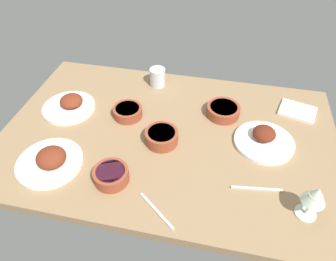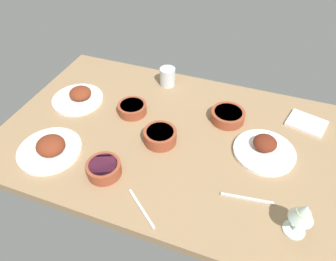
{
  "view_description": "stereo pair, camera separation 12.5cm",
  "coord_description": "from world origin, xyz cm",
  "px_view_note": "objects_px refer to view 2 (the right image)",
  "views": [
    {
      "loc": [
        18.81,
        -88.24,
        92.11
      ],
      "look_at": [
        0.0,
        0.0,
        6.0
      ],
      "focal_mm": 31.97,
      "sensor_mm": 36.0,
      "label": 1
    },
    {
      "loc": [
        30.78,
        -84.81,
        92.11
      ],
      "look_at": [
        0.0,
        0.0,
        6.0
      ],
      "focal_mm": 31.97,
      "sensor_mm": 36.0,
      "label": 2
    }
  ],
  "objects_px": {
    "bowl_pasta": "(132,108)",
    "bowl_onions": "(104,168)",
    "spoon_loose": "(141,208)",
    "folded_napkin": "(307,123)",
    "plate_near_viewer": "(79,97)",
    "water_tumbler": "(168,77)",
    "plate_center_main": "(264,149)",
    "bowl_cream": "(160,136)",
    "plate_far_side": "(50,148)",
    "bowl_sauce": "(228,115)",
    "fork_loose": "(247,199)",
    "wine_glass": "(303,214)"
  },
  "relations": [
    {
      "from": "plate_center_main",
      "to": "bowl_onions",
      "type": "bearing_deg",
      "value": -150.39
    },
    {
      "from": "wine_glass",
      "to": "folded_napkin",
      "type": "relative_size",
      "value": 0.9
    },
    {
      "from": "bowl_pasta",
      "to": "folded_napkin",
      "type": "xyz_separation_m",
      "value": [
        0.75,
        0.19,
        -0.02
      ]
    },
    {
      "from": "plate_far_side",
      "to": "spoon_loose",
      "type": "distance_m",
      "value": 0.45
    },
    {
      "from": "water_tumbler",
      "to": "fork_loose",
      "type": "distance_m",
      "value": 0.74
    },
    {
      "from": "bowl_onions",
      "to": "fork_loose",
      "type": "distance_m",
      "value": 0.52
    },
    {
      "from": "plate_near_viewer",
      "to": "wine_glass",
      "type": "bearing_deg",
      "value": -19.12
    },
    {
      "from": "wine_glass",
      "to": "folded_napkin",
      "type": "distance_m",
      "value": 0.55
    },
    {
      "from": "bowl_sauce",
      "to": "spoon_loose",
      "type": "relative_size",
      "value": 0.85
    },
    {
      "from": "fork_loose",
      "to": "bowl_cream",
      "type": "bearing_deg",
      "value": -30.27
    },
    {
      "from": "bowl_onions",
      "to": "bowl_cream",
      "type": "relative_size",
      "value": 0.95
    },
    {
      "from": "bowl_onions",
      "to": "bowl_pasta",
      "type": "height_order",
      "value": "bowl_onions"
    },
    {
      "from": "bowl_cream",
      "to": "fork_loose",
      "type": "relative_size",
      "value": 0.75
    },
    {
      "from": "folded_napkin",
      "to": "bowl_cream",
      "type": "bearing_deg",
      "value": -151.0
    },
    {
      "from": "bowl_cream",
      "to": "spoon_loose",
      "type": "height_order",
      "value": "bowl_cream"
    },
    {
      "from": "plate_far_side",
      "to": "bowl_sauce",
      "type": "relative_size",
      "value": 1.69
    },
    {
      "from": "folded_napkin",
      "to": "plate_far_side",
      "type": "bearing_deg",
      "value": -151.22
    },
    {
      "from": "plate_center_main",
      "to": "bowl_sauce",
      "type": "relative_size",
      "value": 1.64
    },
    {
      "from": "bowl_pasta",
      "to": "fork_loose",
      "type": "bearing_deg",
      "value": -27.01
    },
    {
      "from": "bowl_sauce",
      "to": "spoon_loose",
      "type": "bearing_deg",
      "value": -108.03
    },
    {
      "from": "plate_near_viewer",
      "to": "bowl_sauce",
      "type": "relative_size",
      "value": 1.61
    },
    {
      "from": "wine_glass",
      "to": "bowl_sauce",
      "type": "bearing_deg",
      "value": 124.39
    },
    {
      "from": "plate_far_side",
      "to": "folded_napkin",
      "type": "xyz_separation_m",
      "value": [
        0.95,
        0.52,
        -0.02
      ]
    },
    {
      "from": "wine_glass",
      "to": "plate_near_viewer",
      "type": "bearing_deg",
      "value": 160.88
    },
    {
      "from": "water_tumbler",
      "to": "folded_napkin",
      "type": "relative_size",
      "value": 0.59
    },
    {
      "from": "spoon_loose",
      "to": "folded_napkin",
      "type": "bearing_deg",
      "value": 89.31
    },
    {
      "from": "bowl_pasta",
      "to": "plate_center_main",
      "type": "bearing_deg",
      "value": -4.38
    },
    {
      "from": "folded_napkin",
      "to": "fork_loose",
      "type": "bearing_deg",
      "value": -111.1
    },
    {
      "from": "plate_center_main",
      "to": "bowl_cream",
      "type": "relative_size",
      "value": 1.8
    },
    {
      "from": "bowl_onions",
      "to": "fork_loose",
      "type": "height_order",
      "value": "bowl_onions"
    },
    {
      "from": "folded_napkin",
      "to": "bowl_onions",
      "type": "bearing_deg",
      "value": -142.31
    },
    {
      "from": "plate_near_viewer",
      "to": "plate_far_side",
      "type": "height_order",
      "value": "plate_far_side"
    },
    {
      "from": "bowl_pasta",
      "to": "bowl_cream",
      "type": "relative_size",
      "value": 0.96
    },
    {
      "from": "spoon_loose",
      "to": "wine_glass",
      "type": "bearing_deg",
      "value": 49.12
    },
    {
      "from": "plate_center_main",
      "to": "bowl_sauce",
      "type": "height_order",
      "value": "plate_center_main"
    },
    {
      "from": "bowl_pasta",
      "to": "bowl_onions",
      "type": "bearing_deg",
      "value": -81.93
    },
    {
      "from": "bowl_sauce",
      "to": "fork_loose",
      "type": "bearing_deg",
      "value": -68.75
    },
    {
      "from": "bowl_onions",
      "to": "wine_glass",
      "type": "distance_m",
      "value": 0.68
    },
    {
      "from": "bowl_sauce",
      "to": "fork_loose",
      "type": "height_order",
      "value": "bowl_sauce"
    },
    {
      "from": "water_tumbler",
      "to": "spoon_loose",
      "type": "bearing_deg",
      "value": -76.92
    },
    {
      "from": "plate_center_main",
      "to": "bowl_cream",
      "type": "xyz_separation_m",
      "value": [
        -0.41,
        -0.08,
        0.01
      ]
    },
    {
      "from": "plate_near_viewer",
      "to": "water_tumbler",
      "type": "relative_size",
      "value": 2.6
    },
    {
      "from": "plate_center_main",
      "to": "bowl_cream",
      "type": "bearing_deg",
      "value": -168.7
    },
    {
      "from": "plate_near_viewer",
      "to": "wine_glass",
      "type": "height_order",
      "value": "wine_glass"
    },
    {
      "from": "bowl_onions",
      "to": "bowl_cream",
      "type": "bearing_deg",
      "value": 59.43
    },
    {
      "from": "plate_far_side",
      "to": "bowl_sauce",
      "type": "distance_m",
      "value": 0.75
    },
    {
      "from": "wine_glass",
      "to": "water_tumbler",
      "type": "bearing_deg",
      "value": 136.52
    },
    {
      "from": "wine_glass",
      "to": "folded_napkin",
      "type": "height_order",
      "value": "wine_glass"
    },
    {
      "from": "plate_far_side",
      "to": "folded_napkin",
      "type": "bearing_deg",
      "value": 28.78
    },
    {
      "from": "plate_center_main",
      "to": "bowl_onions",
      "type": "distance_m",
      "value": 0.62
    }
  ]
}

